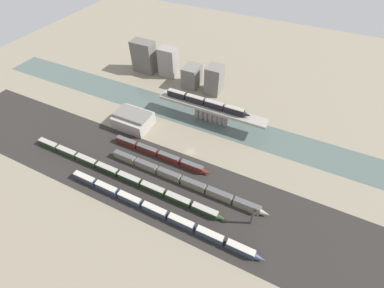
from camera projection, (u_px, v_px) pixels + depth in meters
The scene contains 15 objects.
ground_plane at pixel (190, 152), 136.72m from camera, with size 400.00×400.00×0.00m, color gray.
railbed_yard at pixel (168, 185), 121.77m from camera, with size 280.00×42.00×0.01m, color #282623.
river_water at pixel (211, 121), 153.99m from camera, with size 320.00×21.22×0.01m, color #4C5B56.
bridge at pixel (211, 111), 148.40m from camera, with size 64.69×7.71×10.34m.
train_on_bridge at pixel (207, 103), 146.03m from camera, with size 50.93×3.09×4.09m.
train_yard_near at pixel (157, 211), 110.30m from camera, with size 93.38×2.85×3.85m.
train_yard_mid at pixel (121, 175), 123.94m from camera, with size 108.34×2.89×3.57m.
train_yard_far at pixel (183, 180), 121.32m from camera, with size 81.29×2.86×4.14m.
train_yard_outer at pixel (160, 154), 132.67m from camera, with size 55.73×2.68×4.06m.
warehouse_building at pixel (133, 120), 148.05m from camera, with size 20.06×15.94×9.18m.
signal_tower at pixel (253, 217), 104.49m from camera, with size 1.00×0.93×11.53m.
city_block_far_left at pixel (144, 57), 185.69m from camera, with size 16.07×9.63×22.46m, color #605B56.
city_block_left at pixel (168, 62), 182.42m from camera, with size 12.31×8.97×20.25m, color gray.
city_block_center at pixel (192, 76), 174.87m from camera, with size 10.26×13.05×14.39m, color slate.
city_block_right at pixel (214, 80), 167.83m from camera, with size 10.01×11.27×18.79m, color slate.
Camera 1 is at (40.35, -82.13, 101.66)m, focal length 24.00 mm.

